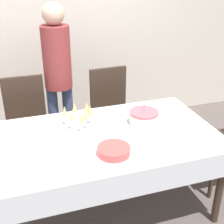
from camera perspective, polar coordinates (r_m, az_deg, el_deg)
The scene contains 12 objects.
ground_plane at distance 2.85m, azimuth -3.43°, elevation -17.31°, with size 12.00×12.00×0.00m, color #564C47.
wall_back at distance 3.77m, azimuth -10.81°, elevation 16.28°, with size 8.00×0.05×2.70m.
dining_table at distance 2.47m, azimuth -3.81°, elevation -6.69°, with size 2.00×1.02×0.72m.
dining_chair_far_left at distance 3.19m, azimuth -15.27°, elevation -1.67°, with size 0.42×0.42×0.95m.
dining_chair_far_right at distance 3.32m, azimuth -0.06°, elevation 0.45°, with size 0.44×0.44×0.95m.
birthday_cake at distance 2.60m, azimuth 5.84°, elevation -0.98°, with size 0.24×0.24×0.19m.
champagne_tray at distance 2.54m, azimuth -5.99°, elevation -0.96°, with size 0.33×0.33×0.18m.
plate_stack_main at distance 2.20m, azimuth 0.33°, elevation -7.06°, with size 0.24×0.24×0.06m.
cake_knife at distance 2.48m, azimuth 7.25°, elevation -3.90°, with size 0.29×0.10×0.00m.
fork_pile at distance 2.32m, azimuth -19.06°, elevation -7.37°, with size 0.18×0.08×0.02m.
napkin_pile at distance 2.45m, azimuth -18.86°, elevation -5.58°, with size 0.15×0.15×0.01m.
person_standing at distance 3.20m, azimuth -9.91°, elevation 7.71°, with size 0.28×0.28×1.62m.
Camera 1 is at (-0.49, -2.02, 1.95)m, focal length 50.00 mm.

